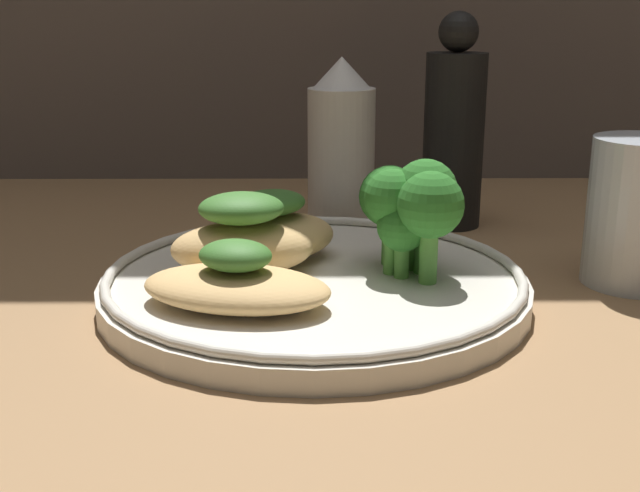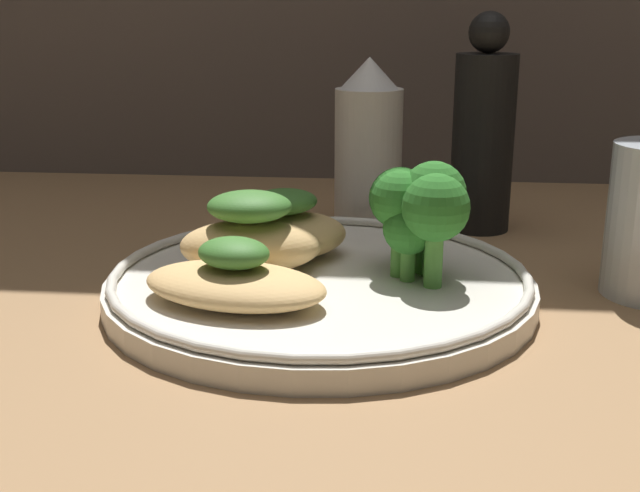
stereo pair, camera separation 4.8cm
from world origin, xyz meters
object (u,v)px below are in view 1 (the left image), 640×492
at_px(plate, 320,284).
at_px(sauce_bottle, 346,147).
at_px(broccoli_bunch, 416,205).
at_px(pepper_grinder, 458,132).

distance_m(plate, sauce_bottle, 0.18).
distance_m(broccoli_bunch, pepper_grinder, 0.17).
relative_size(plate, pepper_grinder, 1.54).
bearing_deg(sauce_bottle, pepper_grinder, -0.00).
bearing_deg(sauce_bottle, broccoli_bunch, -77.54).
xyz_separation_m(plate, sauce_bottle, (0.02, 0.17, 0.05)).
relative_size(broccoli_bunch, sauce_bottle, 0.56).
relative_size(plate, sauce_bottle, 1.92).
relative_size(broccoli_bunch, pepper_grinder, 0.45).
height_order(plate, broccoli_bunch, broccoli_bunch).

